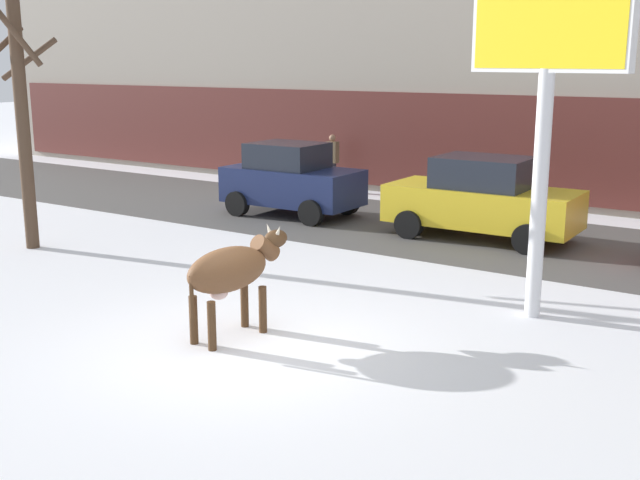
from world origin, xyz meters
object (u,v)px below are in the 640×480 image
cow_brown (231,271)px  car_yellow_sedan (482,199)px  pedestrian_near_billboard (332,163)px  bare_tree_left_lot (21,108)px  car_navy_hatchback (291,180)px  billboard (549,32)px

cow_brown → car_yellow_sedan: size_ratio=0.46×
pedestrian_near_billboard → bare_tree_left_lot: size_ratio=0.29×
car_navy_hatchback → bare_tree_left_lot: bearing=-112.5°
billboard → bare_tree_left_lot: (-10.45, -1.48, -1.37)m
pedestrian_near_billboard → car_navy_hatchback: bearing=-72.6°
car_yellow_sedan → pedestrian_near_billboard: size_ratio=2.44×
car_yellow_sedan → bare_tree_left_lot: size_ratio=0.72×
cow_brown → car_yellow_sedan: bearing=86.7°
bare_tree_left_lot → car_navy_hatchback: bearing=67.5°
car_navy_hatchback → pedestrian_near_billboard: 3.90m
car_navy_hatchback → bare_tree_left_lot: bare_tree_left_lot is taller
cow_brown → car_navy_hatchback: car_navy_hatchback is taller
billboard → car_navy_hatchback: bearing=150.2°
billboard → pedestrian_near_billboard: bearing=137.8°
billboard → bare_tree_left_lot: 10.64m
cow_brown → billboard: 5.74m
pedestrian_near_billboard → bare_tree_left_lot: bearing=-97.8°
billboard → car_navy_hatchback: size_ratio=1.58×
car_navy_hatchback → cow_brown: bearing=-59.4°
cow_brown → bare_tree_left_lot: bearing=165.4°
billboard → car_yellow_sedan: size_ratio=1.31×
car_navy_hatchback → billboard: bearing=-29.8°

